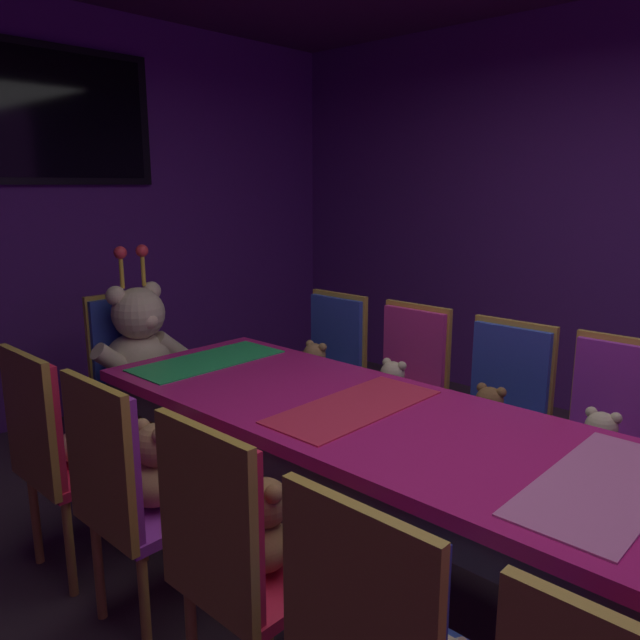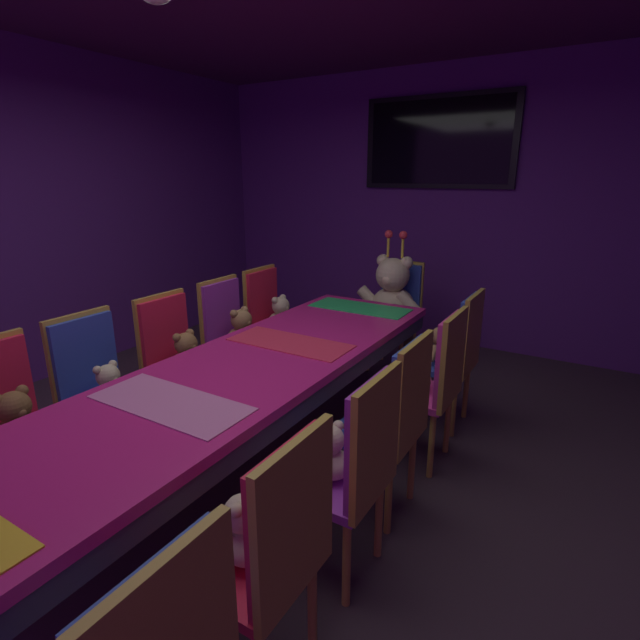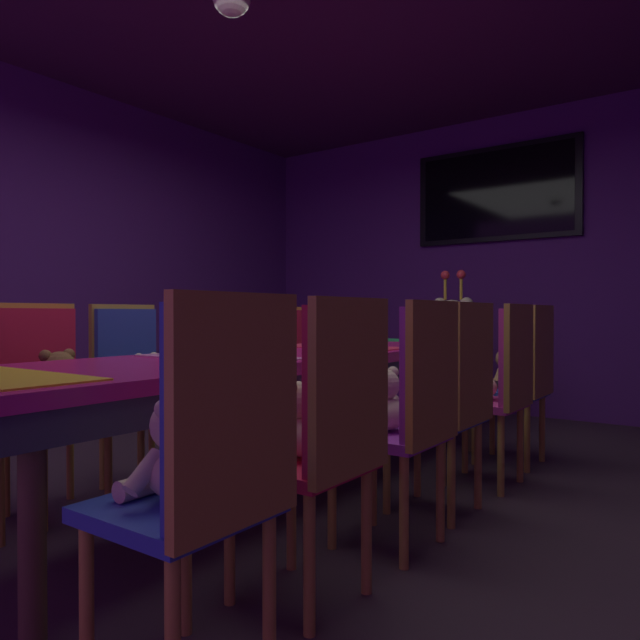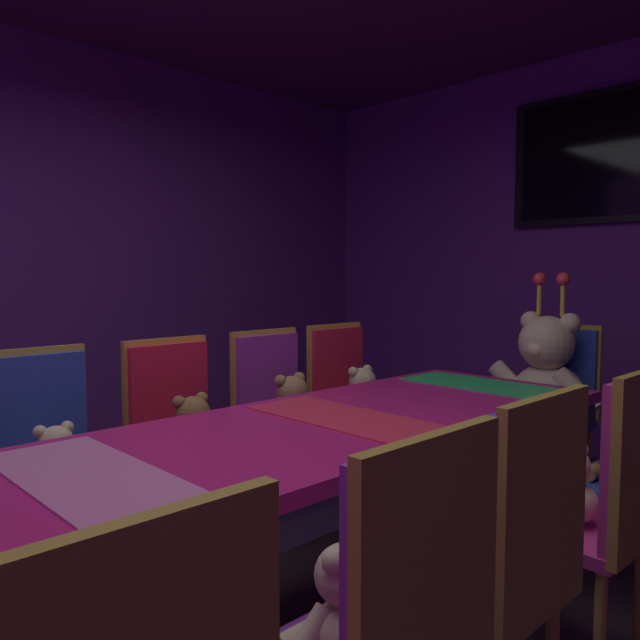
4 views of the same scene
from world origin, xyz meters
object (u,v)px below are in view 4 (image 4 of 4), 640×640
at_px(teddy_left_2, 57,465).
at_px(teddy_right_2, 343,609).
at_px(wall_tv, 625,153).
at_px(king_teddy_bear, 545,374).
at_px(teddy_left_4, 293,412).
at_px(teddy_right_3, 463,538).
at_px(teddy_right_5, 622,453).
at_px(teddy_left_3, 194,435).
at_px(throne_chair, 558,393).
at_px(chair_right_2, 396,625).
at_px(chair_right_4, 613,492).
at_px(chair_right_3, 512,545).
at_px(chair_left_4, 274,407).
at_px(teddy_left_5, 363,398).
at_px(banquet_table, 238,468).
at_px(chair_left_3, 176,427).
at_px(chair_left_2, 42,450).
at_px(teddy_right_4, 568,489).

xyz_separation_m(teddy_left_2, teddy_right_2, (1.40, 0.06, -0.00)).
bearing_deg(teddy_right_2, wall_tv, -78.26).
relative_size(king_teddy_bear, wall_tv, 0.54).
height_order(teddy_left_4, teddy_right_3, teddy_left_4).
bearing_deg(teddy_right_5, teddy_left_4, 20.70).
height_order(teddy_left_3, throne_chair, throne_chair).
height_order(chair_right_2, chair_right_4, same).
xyz_separation_m(chair_right_4, king_teddy_bear, (-0.84, 1.26, 0.12)).
distance_m(teddy_left_2, chair_right_3, 1.62).
bearing_deg(teddy_right_2, chair_right_2, -180.00).
height_order(chair_left_4, teddy_right_5, chair_left_4).
xyz_separation_m(chair_left_4, teddy_right_3, (1.50, -0.59, -0.03)).
bearing_deg(teddy_right_5, teddy_left_5, -0.56).
height_order(chair_left_4, teddy_left_4, chair_left_4).
xyz_separation_m(chair_right_4, teddy_right_5, (-0.17, 0.54, -0.02)).
distance_m(chair_right_4, throne_chair, 1.66).
relative_size(teddy_left_5, teddy_right_5, 1.14).
distance_m(teddy_left_4, teddy_right_5, 1.45).
xyz_separation_m(teddy_left_5, teddy_right_5, (1.37, -0.01, -0.02)).
bearing_deg(teddy_left_2, banquet_table, 22.95).
height_order(teddy_left_5, wall_tv, wall_tv).
bearing_deg(chair_left_4, teddy_left_4, 0.00).
height_order(banquet_table, teddy_left_4, teddy_left_4).
relative_size(chair_left_3, teddy_left_3, 3.08).
bearing_deg(chair_left_3, chair_left_2, -93.27).
height_order(teddy_left_2, teddy_right_3, teddy_left_2).
bearing_deg(teddy_right_2, chair_right_3, -103.78).
distance_m(teddy_left_3, chair_left_4, 0.59).
height_order(chair_left_4, chair_right_3, same).
relative_size(chair_left_3, chair_left_4, 1.00).
xyz_separation_m(banquet_table, chair_left_3, (-0.82, 0.26, -0.06)).
bearing_deg(teddy_right_4, throne_chair, -63.86).
distance_m(chair_right_2, teddy_right_4, 1.06).
bearing_deg(teddy_left_4, teddy_right_3, -23.56).
distance_m(teddy_left_5, chair_right_3, 1.88).
height_order(chair_left_2, chair_right_3, same).
bearing_deg(throne_chair, teddy_right_5, 37.15).
relative_size(teddy_right_4, teddy_right_5, 0.97).
bearing_deg(teddy_left_3, chair_right_3, -0.72).
relative_size(teddy_right_3, chair_right_4, 0.28).
xyz_separation_m(teddy_right_3, king_teddy_bear, (-0.67, 1.83, 0.15)).
distance_m(teddy_right_2, teddy_right_4, 1.05).
relative_size(teddy_left_2, teddy_left_4, 0.82).
xyz_separation_m(chair_right_2, chair_right_3, (-0.02, 0.49, 0.00)).
xyz_separation_m(chair_right_4, throne_chair, (-0.84, 1.43, 0.00)).
height_order(teddy_left_2, teddy_left_4, teddy_left_4).
height_order(teddy_left_4, teddy_right_4, teddy_left_4).
bearing_deg(chair_right_2, banquet_table, -16.11).
bearing_deg(teddy_right_5, teddy_left_2, 50.00).
distance_m(banquet_table, wall_tv, 3.40).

